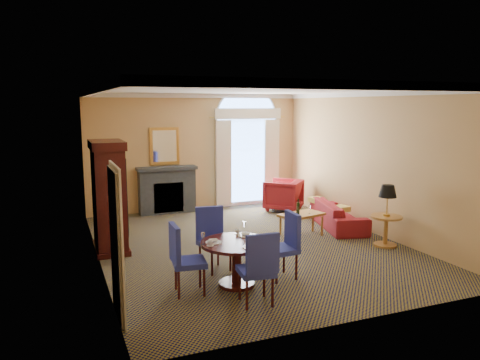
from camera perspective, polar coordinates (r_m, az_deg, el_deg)
name	(u,v)px	position (r m, az deg, el deg)	size (l,w,h in m)	color
ground	(249,245)	(9.87, 1.09, -7.90)	(7.50, 7.50, 0.00)	black
room_envelope	(236,123)	(10.05, -0.49, 6.96)	(6.04, 7.52, 3.45)	tan
armoire	(109,198)	(9.62, -15.69, -2.17)	(0.63, 1.12, 2.21)	black
dining_table	(237,253)	(7.59, -0.42, -8.93)	(1.16, 1.16, 0.93)	black
dining_chair_north	(212,234)	(8.35, -3.40, -6.59)	(0.60, 0.60, 1.11)	navy
dining_chair_south	(259,264)	(6.82, 2.34, -10.23)	(0.55, 0.55, 1.11)	navy
dining_chair_east	(286,241)	(7.96, 5.67, -7.41)	(0.54, 0.54, 1.11)	navy
dining_chair_west	(182,255)	(7.28, -7.03, -9.03)	(0.55, 0.55, 1.11)	navy
sofa	(338,215)	(11.44, 11.90, -4.16)	(2.06, 0.81, 0.60)	maroon
armchair	(283,195)	(12.98, 5.30, -1.83)	(0.92, 0.95, 0.86)	maroon
coffee_table	(301,215)	(10.53, 7.48, -4.29)	(1.09, 0.77, 0.85)	#AA7133
side_table	(387,208)	(10.06, 17.47, -3.33)	(0.64, 0.64, 1.26)	#AA7133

